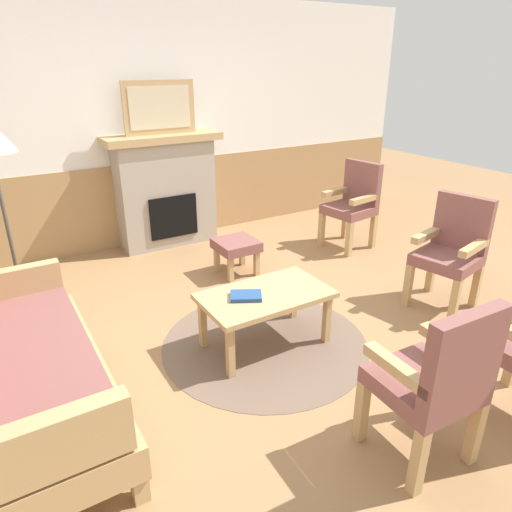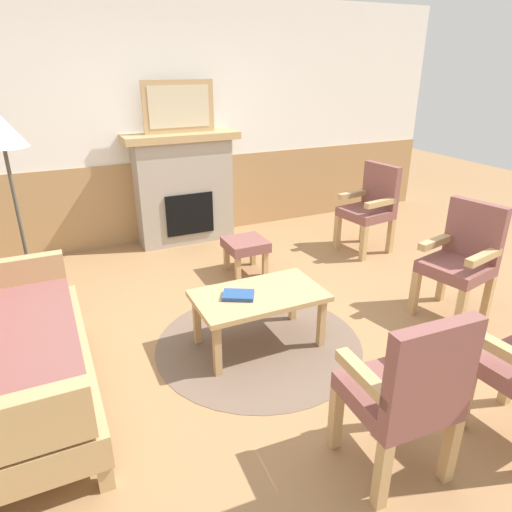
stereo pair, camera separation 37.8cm
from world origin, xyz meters
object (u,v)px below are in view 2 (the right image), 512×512
object	(u,v)px
footstool	(246,247)
armchair_front_left	(407,390)
fireplace	(184,188)
armchair_near_fireplace	(371,204)
armchair_by_window_left	(462,256)
couch	(18,352)
floor_lamp_by_couch	(3,144)
coffee_table	(259,300)
book_on_table	(238,295)
framed_picture	(179,107)

from	to	relation	value
footstool	armchair_front_left	xyz separation A→B (m)	(-0.30, -2.64, 0.25)
fireplace	armchair_near_fireplace	world-z (taller)	fireplace
armchair_by_window_left	footstool	bearing A→B (deg)	130.00
fireplace	footstool	xyz separation A→B (m)	(0.27, -1.17, -0.37)
couch	floor_lamp_by_couch	world-z (taller)	floor_lamp_by_couch
armchair_near_fireplace	armchair_by_window_left	bearing A→B (deg)	-99.42
armchair_front_left	fireplace	bearing A→B (deg)	89.61
armchair_near_fireplace	armchair_front_left	distance (m)	3.20
coffee_table	armchair_by_window_left	bearing A→B (deg)	-9.45
armchair_by_window_left	book_on_table	bearing A→B (deg)	171.01
book_on_table	armchair_by_window_left	size ratio (longest dim) A/B	0.23
fireplace	armchair_near_fireplace	xyz separation A→B (m)	(1.81, -1.18, -0.11)
framed_picture	armchair_by_window_left	size ratio (longest dim) A/B	0.82
couch	book_on_table	size ratio (longest dim) A/B	7.98
armchair_near_fireplace	armchair_front_left	bearing A→B (deg)	-124.90
fireplace	coffee_table	size ratio (longest dim) A/B	1.35
fireplace	armchair_by_window_left	world-z (taller)	fireplace
book_on_table	footstool	world-z (taller)	book_on_table
coffee_table	fireplace	bearing A→B (deg)	85.96
armchair_near_fireplace	armchair_front_left	world-z (taller)	same
couch	armchair_front_left	distance (m)	2.26
coffee_table	floor_lamp_by_couch	world-z (taller)	floor_lamp_by_couch
framed_picture	floor_lamp_by_couch	world-z (taller)	framed_picture
fireplace	book_on_table	distance (m)	2.43
footstool	floor_lamp_by_couch	bearing A→B (deg)	-179.60
fireplace	couch	world-z (taller)	fireplace
footstool	book_on_table	bearing A→B (deg)	-116.01
armchair_front_left	framed_picture	bearing A→B (deg)	89.61
framed_picture	couch	world-z (taller)	framed_picture
couch	footstool	bearing A→B (deg)	31.14
couch	coffee_table	world-z (taller)	couch
couch	footstool	distance (m)	2.41
fireplace	framed_picture	size ratio (longest dim) A/B	1.62
footstool	armchair_near_fireplace	distance (m)	1.56
book_on_table	armchair_near_fireplace	world-z (taller)	armchair_near_fireplace
footstool	framed_picture	bearing A→B (deg)	103.03
armchair_front_left	floor_lamp_by_couch	size ratio (longest dim) A/B	0.58
armchair_near_fireplace	armchair_by_window_left	world-z (taller)	same
fireplace	floor_lamp_by_couch	xyz separation A→B (m)	(-1.70, -1.18, 0.80)
fireplace	book_on_table	bearing A→B (deg)	-97.85
armchair_near_fireplace	floor_lamp_by_couch	size ratio (longest dim) A/B	0.58
framed_picture	couch	distance (m)	3.22
fireplace	coffee_table	bearing A→B (deg)	-94.04
couch	armchair_front_left	bearing A→B (deg)	-38.37
coffee_table	floor_lamp_by_couch	bearing A→B (deg)	141.27
framed_picture	book_on_table	world-z (taller)	framed_picture
couch	armchair_near_fireplace	world-z (taller)	same
coffee_table	armchair_near_fireplace	bearing A→B (deg)	31.87
footstool	armchair_near_fireplace	xyz separation A→B (m)	(1.54, -0.02, 0.25)
framed_picture	coffee_table	distance (m)	2.69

